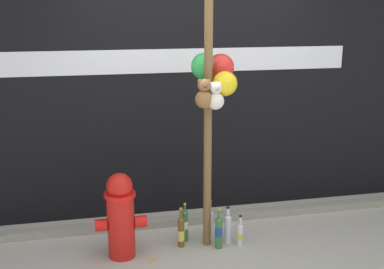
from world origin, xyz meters
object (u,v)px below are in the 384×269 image
object	(u,v)px
bottle_3	(240,234)
memorial_post	(213,58)
bottle_4	(219,232)
bottle_2	(228,228)
bottle_5	(185,225)
bottle_1	(181,232)
bottle_0	(210,224)
fire_hydrant	(121,215)

from	to	relation	value
bottle_3	memorial_post	bearing A→B (deg)	153.08
memorial_post	bottle_4	size ratio (longest dim) A/B	7.42
bottle_2	bottle_5	world-z (taller)	bottle_5
bottle_2	bottle_4	bearing A→B (deg)	-143.61
bottle_1	bottle_5	size ratio (longest dim) A/B	1.01
bottle_0	bottle_5	bearing A→B (deg)	175.95
bottle_1	fire_hydrant	bearing A→B (deg)	-173.79
bottle_2	bottle_0	bearing A→B (deg)	142.44
bottle_0	bottle_5	world-z (taller)	bottle_0
bottle_1	bottle_4	distance (m)	0.35
fire_hydrant	bottle_3	xyz separation A→B (m)	(1.10, -0.03, -0.28)
bottle_1	bottle_2	xyz separation A→B (m)	(0.44, -0.02, 0.01)
memorial_post	bottle_5	world-z (taller)	memorial_post
memorial_post	bottle_5	size ratio (longest dim) A/B	7.65
bottle_1	bottle_3	size ratio (longest dim) A/B	1.29
memorial_post	bottle_4	bearing A→B (deg)	-74.13
bottle_0	bottle_4	size ratio (longest dim) A/B	1.02
bottle_5	bottle_4	bearing A→B (deg)	-37.28
bottle_0	bottle_5	xyz separation A→B (m)	(-0.24, 0.02, 0.00)
bottle_1	bottle_3	distance (m)	0.55
memorial_post	bottle_4	xyz separation A→B (m)	(0.04, -0.14, -1.58)
bottle_4	bottle_5	distance (m)	0.35
bottle_5	fire_hydrant	bearing A→B (deg)	-164.57
fire_hydrant	bottle_2	xyz separation A→B (m)	(1.00, 0.04, -0.24)
memorial_post	bottle_1	xyz separation A→B (m)	(-0.29, -0.04, -1.59)
bottle_0	fire_hydrant	bearing A→B (deg)	-169.90
fire_hydrant	bottle_2	size ratio (longest dim) A/B	2.15
memorial_post	bottle_0	size ratio (longest dim) A/B	7.29
bottle_2	bottle_5	size ratio (longest dim) A/B	0.95
fire_hydrant	bottle_0	bearing A→B (deg)	10.10
bottle_0	bottle_2	bearing A→B (deg)	-37.56
fire_hydrant	bottle_1	size ratio (longest dim) A/B	2.03
memorial_post	bottle_2	world-z (taller)	memorial_post
fire_hydrant	bottle_3	world-z (taller)	fire_hydrant
fire_hydrant	bottle_4	xyz separation A→B (m)	(0.89, -0.04, -0.23)
bottle_3	bottle_0	bearing A→B (deg)	143.87
bottle_0	bottle_2	distance (m)	0.18
bottle_4	fire_hydrant	bearing A→B (deg)	177.32
bottle_4	bottle_1	bearing A→B (deg)	163.08
fire_hydrant	bottle_2	bearing A→B (deg)	2.27
bottle_4	bottle_5	bearing A→B (deg)	142.72
bottle_4	bottle_3	bearing A→B (deg)	3.49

